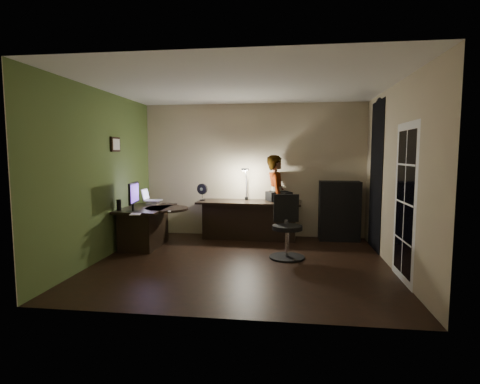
# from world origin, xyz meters

# --- Properties ---
(floor) EXTENTS (4.50, 4.00, 0.01)m
(floor) POSITION_xyz_m (0.00, 0.00, -0.01)
(floor) COLOR black
(floor) RESTS_ON ground
(ceiling) EXTENTS (4.50, 4.00, 0.01)m
(ceiling) POSITION_xyz_m (0.00, 0.00, 2.71)
(ceiling) COLOR silver
(ceiling) RESTS_ON floor
(wall_back) EXTENTS (4.50, 0.01, 2.70)m
(wall_back) POSITION_xyz_m (0.00, 2.00, 1.35)
(wall_back) COLOR #BDAC8A
(wall_back) RESTS_ON floor
(wall_front) EXTENTS (4.50, 0.01, 2.70)m
(wall_front) POSITION_xyz_m (0.00, -2.00, 1.35)
(wall_front) COLOR #BDAC8A
(wall_front) RESTS_ON floor
(wall_left) EXTENTS (0.01, 4.00, 2.70)m
(wall_left) POSITION_xyz_m (-2.25, 0.00, 1.35)
(wall_left) COLOR #BDAC8A
(wall_left) RESTS_ON floor
(wall_right) EXTENTS (0.01, 4.00, 2.70)m
(wall_right) POSITION_xyz_m (2.25, 0.00, 1.35)
(wall_right) COLOR #BDAC8A
(wall_right) RESTS_ON floor
(green_wall_overlay) EXTENTS (0.00, 4.00, 2.70)m
(green_wall_overlay) POSITION_xyz_m (-2.24, 0.00, 1.35)
(green_wall_overlay) COLOR #495F2A
(green_wall_overlay) RESTS_ON floor
(arched_doorway) EXTENTS (0.01, 0.90, 2.60)m
(arched_doorway) POSITION_xyz_m (2.24, 1.15, 1.30)
(arched_doorway) COLOR black
(arched_doorway) RESTS_ON floor
(french_door) EXTENTS (0.02, 0.92, 2.10)m
(french_door) POSITION_xyz_m (2.24, -0.55, 1.05)
(french_door) COLOR white
(french_door) RESTS_ON floor
(framed_picture) EXTENTS (0.04, 0.30, 0.25)m
(framed_picture) POSITION_xyz_m (-2.22, 0.45, 1.85)
(framed_picture) COLOR black
(framed_picture) RESTS_ON wall_left
(desk_left) EXTENTS (0.77, 1.26, 0.73)m
(desk_left) POSITION_xyz_m (-1.83, 0.78, 0.36)
(desk_left) COLOR black
(desk_left) RESTS_ON floor
(desk_right) EXTENTS (2.05, 0.80, 0.76)m
(desk_right) POSITION_xyz_m (-0.04, 1.63, 0.38)
(desk_right) COLOR black
(desk_right) RESTS_ON floor
(cabinet) EXTENTS (0.78, 0.39, 1.16)m
(cabinet) POSITION_xyz_m (1.71, 1.78, 0.58)
(cabinet) COLOR black
(cabinet) RESTS_ON floor
(laptop_stand) EXTENTS (0.24, 0.21, 0.09)m
(laptop_stand) POSITION_xyz_m (-1.84, 1.17, 0.76)
(laptop_stand) COLOR silver
(laptop_stand) RESTS_ON desk_left
(laptop) EXTENTS (0.33, 0.31, 0.22)m
(laptop) POSITION_xyz_m (-1.84, 1.17, 0.91)
(laptop) COLOR silver
(laptop) RESTS_ON laptop_stand
(monitor) EXTENTS (0.19, 0.56, 0.36)m
(monitor) POSITION_xyz_m (-1.88, 0.31, 0.89)
(monitor) COLOR black
(monitor) RESTS_ON desk_left
(mouse) EXTENTS (0.08, 0.09, 0.03)m
(mouse) POSITION_xyz_m (-1.26, 0.37, 0.73)
(mouse) COLOR silver
(mouse) RESTS_ON desk_left
(phone) EXTENTS (0.08, 0.14, 0.01)m
(phone) POSITION_xyz_m (-1.81, 0.78, 0.72)
(phone) COLOR black
(phone) RESTS_ON desk_left
(pen) EXTENTS (0.03, 0.13, 0.01)m
(pen) POSITION_xyz_m (-1.78, 0.37, 0.72)
(pen) COLOR black
(pen) RESTS_ON desk_left
(speaker) EXTENTS (0.10, 0.10, 0.20)m
(speaker) POSITION_xyz_m (-2.15, 0.37, 0.81)
(speaker) COLOR black
(speaker) RESTS_ON desk_left
(notepad) EXTENTS (0.21, 0.26, 0.01)m
(notepad) POSITION_xyz_m (-1.73, 0.09, 0.72)
(notepad) COLOR silver
(notepad) RESTS_ON desk_left
(desk_fan) EXTENTS (0.24, 0.18, 0.34)m
(desk_fan) POSITION_xyz_m (-0.99, 1.64, 0.93)
(desk_fan) COLOR black
(desk_fan) RESTS_ON desk_right
(headphones) EXTENTS (0.22, 0.12, 0.10)m
(headphones) POSITION_xyz_m (0.73, 1.34, 0.81)
(headphones) COLOR navy
(headphones) RESTS_ON desk_right
(printer) EXTENTS (0.55, 0.50, 0.20)m
(printer) POSITION_xyz_m (0.53, 1.76, 0.86)
(printer) COLOR black
(printer) RESTS_ON desk_right
(desk_lamp) EXTENTS (0.18, 0.32, 0.69)m
(desk_lamp) POSITION_xyz_m (-0.12, 1.83, 1.11)
(desk_lamp) COLOR black
(desk_lamp) RESTS_ON desk_right
(office_chair) EXTENTS (0.63, 0.63, 1.02)m
(office_chair) POSITION_xyz_m (0.71, 0.35, 0.51)
(office_chair) COLOR black
(office_chair) RESTS_ON floor
(person) EXTENTS (0.47, 0.64, 1.67)m
(person) POSITION_xyz_m (0.48, 1.76, 0.83)
(person) COLOR #D8A88C
(person) RESTS_ON floor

